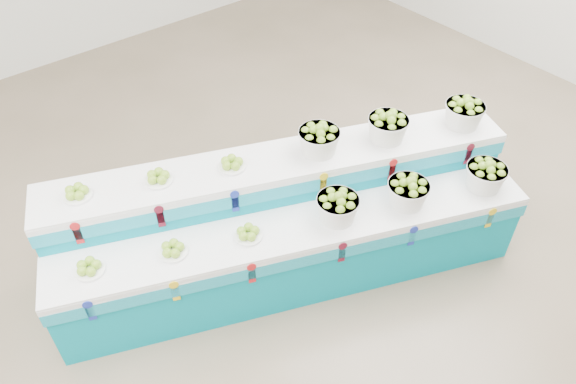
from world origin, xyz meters
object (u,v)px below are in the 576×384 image
at_px(basket_lower_left, 338,207).
at_px(basket_upper_right, 464,113).
at_px(display_stand, 288,224).
at_px(plate_upper_mid, 158,177).

bearing_deg(basket_lower_left, basket_upper_right, -2.31).
bearing_deg(basket_lower_left, display_stand, 121.59).
xyz_separation_m(display_stand, basket_upper_right, (1.58, -0.40, 0.63)).
bearing_deg(basket_upper_right, display_stand, 165.85).
distance_m(basket_lower_left, basket_upper_right, 1.40).
bearing_deg(plate_upper_mid, basket_lower_left, -42.84).
height_order(plate_upper_mid, basket_upper_right, basket_upper_right).
bearing_deg(display_stand, plate_upper_mid, 166.00).
relative_size(plate_upper_mid, basket_upper_right, 0.66).
height_order(display_stand, basket_upper_right, basket_upper_right).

